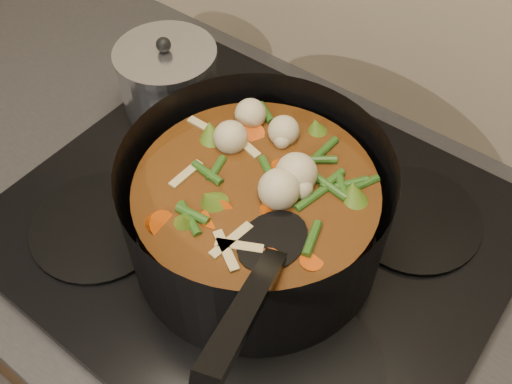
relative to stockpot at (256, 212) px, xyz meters
The scene contains 4 objects.
counter 0.55m from the stockpot, 126.10° to the left, with size 2.64×0.64×0.91m.
stovetop 0.09m from the stockpot, 126.10° to the left, with size 0.62×0.54×0.03m.
stockpot is the anchor object (origin of this frame).
saucepan 0.30m from the stockpot, 153.63° to the left, with size 0.15×0.15×0.12m.
Camera 1 is at (0.27, 1.58, 1.54)m, focal length 40.00 mm.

